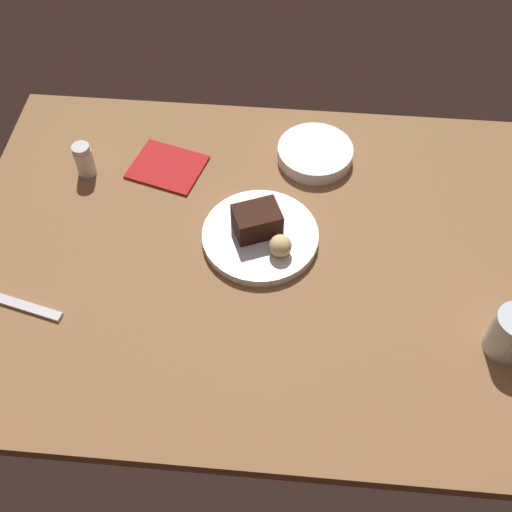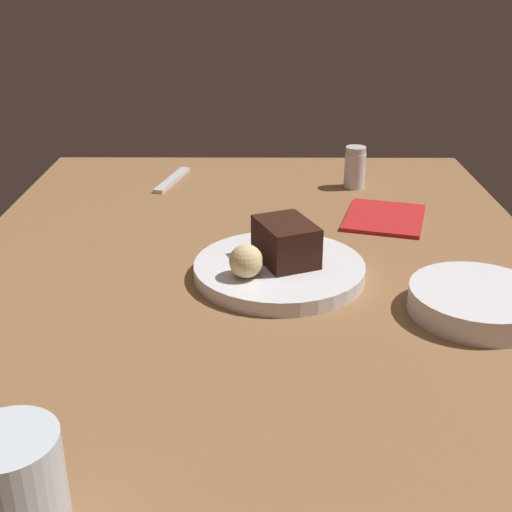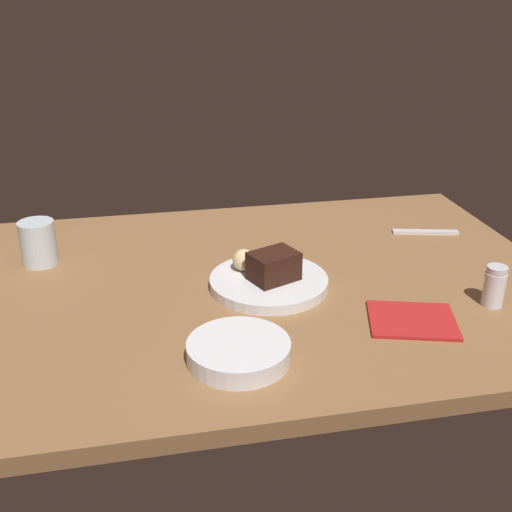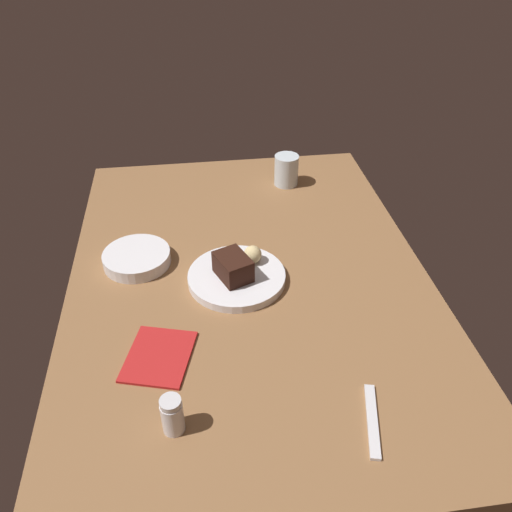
{
  "view_description": "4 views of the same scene",
  "coord_description": "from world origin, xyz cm",
  "px_view_note": "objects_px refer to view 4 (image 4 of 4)",
  "views": [
    {
      "loc": [
        3.93,
        -72.62,
        100.81
      ],
      "look_at": [
        -2.19,
        -3.03,
        5.92
      ],
      "focal_mm": 44.36,
      "sensor_mm": 36.0,
      "label": 1
    },
    {
      "loc": [
        77.87,
        0.53,
        41.64
      ],
      "look_at": [
        2.16,
        0.11,
        7.8
      ],
      "focal_mm": 46.72,
      "sensor_mm": 36.0,
      "label": 2
    },
    {
      "loc": [
        21.25,
        106.27,
        57.48
      ],
      "look_at": [
        -0.38,
        -1.64,
        7.49
      ],
      "focal_mm": 43.47,
      "sensor_mm": 36.0,
      "label": 3
    },
    {
      "loc": [
        -94.17,
        11.26,
        79.8
      ],
      "look_at": [
        2.91,
        -2.03,
        6.04
      ],
      "focal_mm": 36.15,
      "sensor_mm": 36.0,
      "label": 4
    }
  ],
  "objects_px": {
    "salt_shaker": "(172,415)",
    "side_bowl": "(137,258)",
    "water_glass": "(286,170)",
    "dessert_spoon": "(372,420)",
    "dessert_plate": "(237,277)",
    "bread_roll": "(253,254)",
    "folded_napkin": "(159,356)",
    "chocolate_cake_slice": "(233,267)"
  },
  "relations": [
    {
      "from": "salt_shaker",
      "to": "side_bowl",
      "type": "xyz_separation_m",
      "value": [
        0.48,
        0.08,
        -0.02
      ]
    },
    {
      "from": "water_glass",
      "to": "dessert_spoon",
      "type": "relative_size",
      "value": 0.61
    },
    {
      "from": "dessert_plate",
      "to": "dessert_spoon",
      "type": "height_order",
      "value": "dessert_plate"
    },
    {
      "from": "salt_shaker",
      "to": "side_bowl",
      "type": "distance_m",
      "value": 0.49
    },
    {
      "from": "salt_shaker",
      "to": "side_bowl",
      "type": "height_order",
      "value": "salt_shaker"
    },
    {
      "from": "bread_roll",
      "to": "water_glass",
      "type": "bearing_deg",
      "value": -21.17
    },
    {
      "from": "water_glass",
      "to": "folded_napkin",
      "type": "bearing_deg",
      "value": 150.24
    },
    {
      "from": "bread_roll",
      "to": "side_bowl",
      "type": "xyz_separation_m",
      "value": [
        0.06,
        0.28,
        -0.03
      ]
    },
    {
      "from": "chocolate_cake_slice",
      "to": "dessert_spoon",
      "type": "height_order",
      "value": "chocolate_cake_slice"
    },
    {
      "from": "dessert_plate",
      "to": "chocolate_cake_slice",
      "type": "relative_size",
      "value": 2.61
    },
    {
      "from": "chocolate_cake_slice",
      "to": "folded_napkin",
      "type": "height_order",
      "value": "chocolate_cake_slice"
    },
    {
      "from": "dessert_spoon",
      "to": "folded_napkin",
      "type": "xyz_separation_m",
      "value": [
        0.2,
        0.37,
        -0.0
      ]
    },
    {
      "from": "dessert_plate",
      "to": "chocolate_cake_slice",
      "type": "bearing_deg",
      "value": 130.91
    },
    {
      "from": "chocolate_cake_slice",
      "to": "folded_napkin",
      "type": "bearing_deg",
      "value": 140.92
    },
    {
      "from": "chocolate_cake_slice",
      "to": "dessert_spoon",
      "type": "bearing_deg",
      "value": -153.74
    },
    {
      "from": "dessert_spoon",
      "to": "side_bowl",
      "type": "bearing_deg",
      "value": 53.32
    },
    {
      "from": "chocolate_cake_slice",
      "to": "side_bowl",
      "type": "distance_m",
      "value": 0.25
    },
    {
      "from": "chocolate_cake_slice",
      "to": "folded_napkin",
      "type": "xyz_separation_m",
      "value": [
        -0.21,
        0.17,
        -0.04
      ]
    },
    {
      "from": "salt_shaker",
      "to": "folded_napkin",
      "type": "xyz_separation_m",
      "value": [
        0.17,
        0.03,
        -0.03
      ]
    },
    {
      "from": "water_glass",
      "to": "dessert_spoon",
      "type": "bearing_deg",
      "value": 179.65
    },
    {
      "from": "bread_roll",
      "to": "salt_shaker",
      "type": "bearing_deg",
      "value": 155.62
    },
    {
      "from": "salt_shaker",
      "to": "dessert_spoon",
      "type": "relative_size",
      "value": 0.51
    },
    {
      "from": "water_glass",
      "to": "chocolate_cake_slice",
      "type": "bearing_deg",
      "value": 155.28
    },
    {
      "from": "folded_napkin",
      "to": "dessert_plate",
      "type": "bearing_deg",
      "value": -39.47
    },
    {
      "from": "bread_roll",
      "to": "chocolate_cake_slice",
      "type": "bearing_deg",
      "value": 133.25
    },
    {
      "from": "dessert_plate",
      "to": "folded_napkin",
      "type": "bearing_deg",
      "value": 140.53
    },
    {
      "from": "salt_shaker",
      "to": "water_glass",
      "type": "bearing_deg",
      "value": -22.84
    },
    {
      "from": "salt_shaker",
      "to": "dessert_spoon",
      "type": "height_order",
      "value": "salt_shaker"
    },
    {
      "from": "bread_roll",
      "to": "folded_napkin",
      "type": "relative_size",
      "value": 0.29
    },
    {
      "from": "salt_shaker",
      "to": "side_bowl",
      "type": "bearing_deg",
      "value": 9.94
    },
    {
      "from": "dessert_plate",
      "to": "salt_shaker",
      "type": "distance_m",
      "value": 0.41
    },
    {
      "from": "dessert_spoon",
      "to": "chocolate_cake_slice",
      "type": "bearing_deg",
      "value": 39.95
    },
    {
      "from": "chocolate_cake_slice",
      "to": "water_glass",
      "type": "relative_size",
      "value": 0.94
    },
    {
      "from": "salt_shaker",
      "to": "folded_napkin",
      "type": "relative_size",
      "value": 0.52
    },
    {
      "from": "dessert_plate",
      "to": "folded_napkin",
      "type": "distance_m",
      "value": 0.28
    },
    {
      "from": "salt_shaker",
      "to": "bread_roll",
      "type": "bearing_deg",
      "value": -24.38
    },
    {
      "from": "water_glass",
      "to": "side_bowl",
      "type": "height_order",
      "value": "water_glass"
    },
    {
      "from": "side_bowl",
      "to": "dessert_spoon",
      "type": "bearing_deg",
      "value": -140.37
    },
    {
      "from": "chocolate_cake_slice",
      "to": "bread_roll",
      "type": "relative_size",
      "value": 2.02
    },
    {
      "from": "side_bowl",
      "to": "folded_napkin",
      "type": "bearing_deg",
      "value": -169.92
    },
    {
      "from": "salt_shaker",
      "to": "water_glass",
      "type": "xyz_separation_m",
      "value": [
        0.82,
        -0.35,
        0.01
      ]
    },
    {
      "from": "dessert_plate",
      "to": "salt_shaker",
      "type": "relative_size",
      "value": 2.97
    }
  ]
}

